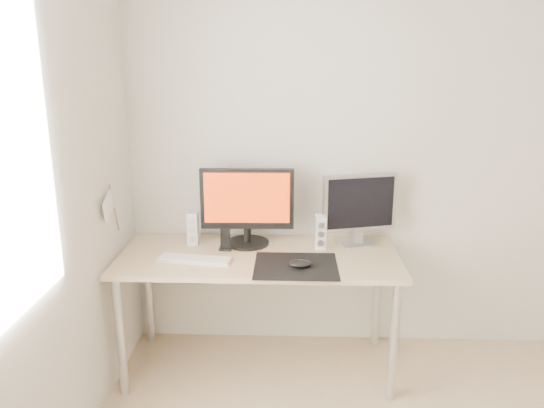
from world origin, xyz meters
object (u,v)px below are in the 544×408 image
object	(u,v)px
second_monitor	(360,206)
speaker_left	(193,228)
speaker_right	(321,232)
keyboard	(195,259)
main_monitor	(247,204)
desk	(259,267)
mouse	(300,264)
phone_dock	(225,243)

from	to	relation	value
second_monitor	speaker_left	world-z (taller)	second_monitor
speaker_right	keyboard	size ratio (longest dim) A/B	0.46
main_monitor	speaker_left	xyz separation A→B (m)	(-0.33, -0.00, -0.15)
desk	speaker_right	xyz separation A→B (m)	(0.36, 0.11, 0.18)
mouse	speaker_right	distance (m)	0.35
mouse	main_monitor	bearing A→B (deg)	130.34
keyboard	speaker_right	bearing A→B (deg)	17.53
mouse	keyboard	xyz separation A→B (m)	(-0.58, 0.09, -0.02)
second_monitor	phone_dock	size ratio (longest dim) A/B	3.40
speaker_left	speaker_right	world-z (taller)	same
second_monitor	speaker_right	distance (m)	0.28
desk	speaker_right	size ratio (longest dim) A/B	7.96
keyboard	desk	bearing A→B (deg)	17.67
desk	speaker_right	bearing A→B (deg)	17.39
desk	mouse	bearing A→B (deg)	-41.41
mouse	speaker_left	bearing A→B (deg)	150.51
desk	phone_dock	distance (m)	0.24
main_monitor	speaker_right	xyz separation A→B (m)	(0.43, -0.05, -0.15)
desk	main_monitor	distance (m)	0.38
mouse	second_monitor	distance (m)	0.57
main_monitor	keyboard	distance (m)	0.46
mouse	second_monitor	world-z (taller)	second_monitor
mouse	phone_dock	distance (m)	0.51
desk	main_monitor	size ratio (longest dim) A/B	2.90
second_monitor	speaker_right	size ratio (longest dim) A/B	2.21
main_monitor	speaker_left	world-z (taller)	main_monitor
mouse	speaker_left	distance (m)	0.73
keyboard	phone_dock	world-z (taller)	phone_dock
keyboard	mouse	bearing A→B (deg)	-9.17
desk	speaker_right	distance (m)	0.42
keyboard	main_monitor	bearing A→B (deg)	44.77
main_monitor	speaker_right	world-z (taller)	main_monitor
speaker_left	keyboard	world-z (taller)	speaker_left
speaker_left	speaker_right	bearing A→B (deg)	-3.20
second_monitor	main_monitor	bearing A→B (deg)	-178.03
second_monitor	speaker_right	xyz separation A→B (m)	(-0.23, -0.07, -0.14)
speaker_left	keyboard	bearing A→B (deg)	-78.35
second_monitor	keyboard	size ratio (longest dim) A/B	1.03
speaker_left	phone_dock	world-z (taller)	speaker_left
speaker_left	speaker_right	size ratio (longest dim) A/B	1.00
mouse	speaker_right	size ratio (longest dim) A/B	0.61
main_monitor	speaker_right	size ratio (longest dim) A/B	2.74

